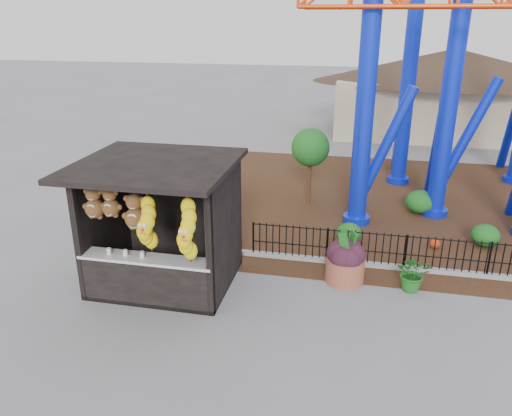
% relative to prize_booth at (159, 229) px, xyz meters
% --- Properties ---
extents(ground, '(120.00, 120.00, 0.00)m').
position_rel_prize_booth_xyz_m(ground, '(2.99, -0.91, -1.53)').
color(ground, slate).
rests_on(ground, ground).
extents(mulch_bed, '(18.00, 12.00, 0.02)m').
position_rel_prize_booth_xyz_m(mulch_bed, '(6.99, 7.09, -1.52)').
color(mulch_bed, '#331E11').
rests_on(mulch_bed, ground).
extents(curb, '(18.00, 0.18, 0.12)m').
position_rel_prize_booth_xyz_m(curb, '(6.99, 2.09, -1.47)').
color(curb, gray).
rests_on(curb, ground).
extents(prize_booth, '(3.50, 3.40, 3.12)m').
position_rel_prize_booth_xyz_m(prize_booth, '(0.00, 0.00, 0.00)').
color(prize_booth, black).
rests_on(prize_booth, ground).
extents(picket_fence, '(12.20, 0.06, 1.00)m').
position_rel_prize_booth_xyz_m(picket_fence, '(7.89, 2.09, -1.03)').
color(picket_fence, black).
rests_on(picket_fence, ground).
extents(roller_coaster, '(11.00, 6.37, 10.82)m').
position_rel_prize_booth_xyz_m(roller_coaster, '(8.10, 7.32, 4.91)').
color(roller_coaster, '#0C23D4').
rests_on(roller_coaster, ground).
extents(terracotta_planter, '(1.04, 1.04, 0.62)m').
position_rel_prize_booth_xyz_m(terracotta_planter, '(4.30, 1.19, -1.22)').
color(terracotta_planter, brown).
rests_on(terracotta_planter, ground).
extents(planter_foliage, '(0.70, 0.70, 0.64)m').
position_rel_prize_booth_xyz_m(planter_foliage, '(4.30, 1.19, -0.59)').
color(planter_foliage, black).
rests_on(planter_foliage, terracotta_planter).
extents(potted_plant, '(0.86, 0.76, 0.91)m').
position_rel_prize_booth_xyz_m(potted_plant, '(5.91, 1.10, -1.08)').
color(potted_plant, '#175018').
rests_on(potted_plant, ground).
extents(landscaping, '(8.92, 4.29, 0.77)m').
position_rel_prize_booth_xyz_m(landscaping, '(7.46, 5.02, -1.20)').
color(landscaping, '#185118').
rests_on(landscaping, mulch_bed).
extents(pavilion, '(15.00, 15.00, 4.80)m').
position_rel_prize_booth_xyz_m(pavilion, '(8.99, 19.09, 1.53)').
color(pavilion, '#BFAD8C').
rests_on(pavilion, ground).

